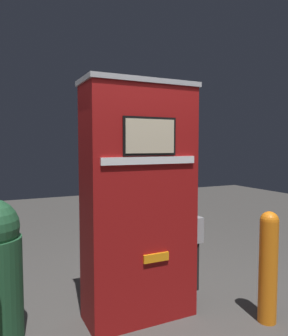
{
  "coord_description": "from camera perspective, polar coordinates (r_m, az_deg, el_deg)",
  "views": [
    {
      "loc": [
        -1.14,
        -2.27,
        1.47
      ],
      "look_at": [
        0.0,
        0.1,
        1.28
      ],
      "focal_mm": 35.0,
      "sensor_mm": 36.0,
      "label": 1
    }
  ],
  "objects": [
    {
      "name": "ground_plane",
      "position": [
        2.93,
        0.95,
        -26.0
      ],
      "size": [
        14.0,
        14.0,
        0.0
      ],
      "primitive_type": "plane",
      "color": "#423F3D"
    },
    {
      "name": "gas_pump",
      "position": [
        2.76,
        -0.85,
        -5.83
      ],
      "size": [
        1.02,
        0.44,
        1.98
      ],
      "color": "maroon",
      "rests_on": "ground_plane"
    },
    {
      "name": "safety_bollard",
      "position": [
        2.98,
        20.83,
        -15.37
      ],
      "size": [
        0.15,
        0.15,
        0.93
      ],
      "color": "orange",
      "rests_on": "ground_plane"
    }
  ]
}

